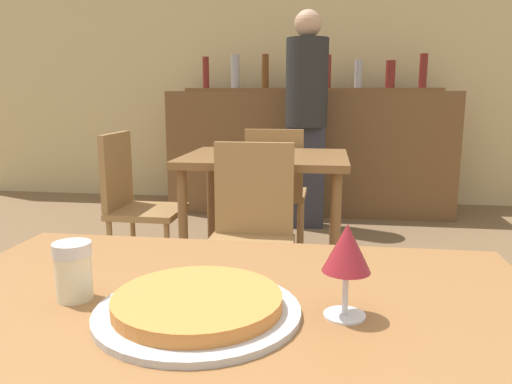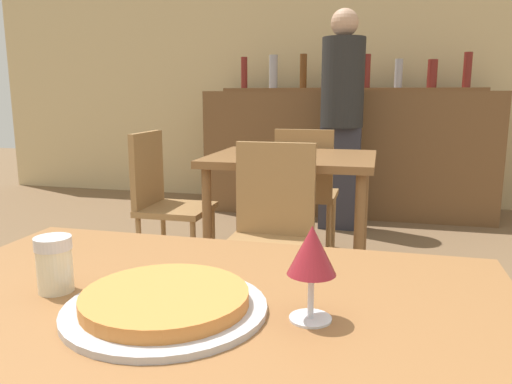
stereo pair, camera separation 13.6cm
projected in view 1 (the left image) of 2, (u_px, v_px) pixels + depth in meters
The scene contains 12 objects.
wall_back at pixel (313, 64), 5.02m from camera, with size 8.00×0.05×2.80m.
dining_table_near at pixel (220, 354), 0.86m from camera, with size 1.15×0.83×0.74m.
dining_table_far at pixel (266, 172), 2.82m from camera, with size 0.91×0.75×0.77m.
bar_counter at pixel (309, 152), 4.69m from camera, with size 2.60×0.56×1.13m.
bar_back_shelf at pixel (312, 82), 4.70m from camera, with size 2.39×0.24×0.35m.
chair_far_side_front at pixel (251, 226), 2.32m from camera, with size 0.40×0.40×0.88m.
chair_far_side_back at pixel (275, 185), 3.38m from camera, with size 0.40×0.40×0.88m.
chair_far_side_left at pixel (134, 197), 2.96m from camera, with size 0.40×0.40×0.88m.
pizza_tray at pixel (198, 306), 0.83m from camera, with size 0.35×0.35×0.04m.
cheese_shaker at pixel (73, 271), 0.89m from camera, with size 0.07×0.07×0.11m.
person_standing at pixel (306, 112), 4.06m from camera, with size 0.34×0.34×1.75m.
wine_glass at pixel (347, 251), 0.81m from camera, with size 0.08×0.08×0.16m.
Camera 1 is at (0.17, -0.77, 1.10)m, focal length 35.00 mm.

